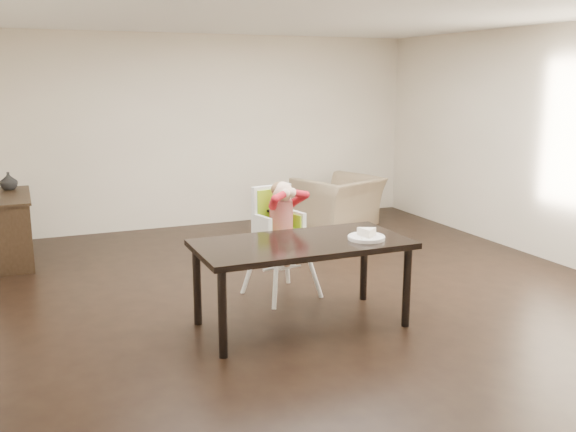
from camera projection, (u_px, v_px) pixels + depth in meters
name	position (u px, v px, depth m)	size (l,w,h in m)	color
ground	(321.00, 295.00, 6.33)	(7.00, 7.00, 0.00)	black
room_walls	(323.00, 105.00, 5.94)	(6.02, 7.02, 2.71)	beige
dining_table	(302.00, 250.00, 5.42)	(1.80, 0.90, 0.75)	black
high_chair	(280.00, 215.00, 6.18)	(0.57, 0.57, 1.14)	white
plate	(367.00, 236.00, 5.47)	(0.39, 0.39, 0.09)	white
armchair	(339.00, 194.00, 9.19)	(1.09, 0.71, 0.95)	#947F5E
sideboard	(12.00, 228.00, 7.40)	(0.44, 1.26, 0.79)	black
vase	(9.00, 181.00, 7.63)	(0.20, 0.21, 0.20)	#99999E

